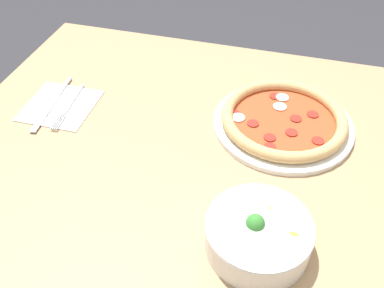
# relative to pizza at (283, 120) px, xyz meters

# --- Properties ---
(dining_table) EXTENTS (1.17, 1.01, 0.75)m
(dining_table) POSITION_rel_pizza_xyz_m (0.13, 0.19, -0.12)
(dining_table) COLOR tan
(dining_table) RESTS_ON ground_plane
(pizza) EXTENTS (0.31, 0.31, 0.04)m
(pizza) POSITION_rel_pizza_xyz_m (0.00, 0.00, 0.00)
(pizza) COLOR white
(pizza) RESTS_ON dining_table
(bowl) EXTENTS (0.18, 0.18, 0.08)m
(bowl) POSITION_rel_pizza_xyz_m (0.01, 0.33, 0.02)
(bowl) COLOR white
(bowl) RESTS_ON dining_table
(napkin) EXTENTS (0.16, 0.16, 0.00)m
(napkin) POSITION_rel_pizza_xyz_m (0.52, 0.07, -0.02)
(napkin) COLOR white
(napkin) RESTS_ON dining_table
(fork) EXTENTS (0.03, 0.18, 0.00)m
(fork) POSITION_rel_pizza_xyz_m (0.50, 0.07, -0.01)
(fork) COLOR silver
(fork) RESTS_ON napkin
(knife) EXTENTS (0.03, 0.22, 0.01)m
(knife) POSITION_rel_pizza_xyz_m (0.54, 0.06, -0.01)
(knife) COLOR silver
(knife) RESTS_ON napkin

